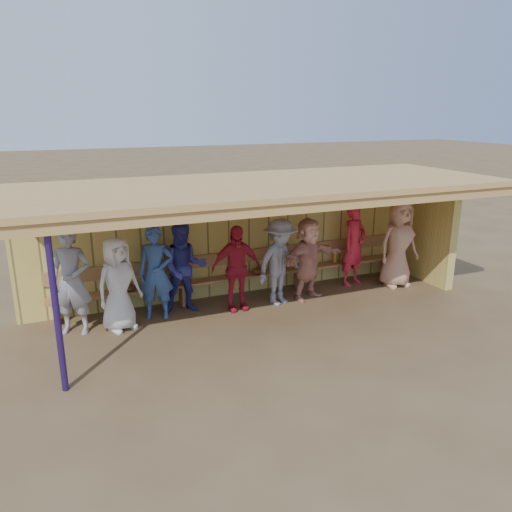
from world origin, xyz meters
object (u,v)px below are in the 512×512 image
(player_extra, at_px, (156,273))
(player_h, at_px, (398,244))
(player_e, at_px, (280,262))
(player_b, at_px, (118,284))
(player_a, at_px, (71,281))
(player_d, at_px, (236,268))
(bench, at_px, (242,271))
(player_c, at_px, (184,268))
(player_f, at_px, (308,259))
(player_g, at_px, (354,245))

(player_extra, bearing_deg, player_h, 15.23)
(player_extra, bearing_deg, player_e, 12.58)
(player_b, bearing_deg, player_a, 143.73)
(player_h, height_order, player_extra, player_h)
(player_a, relative_size, player_d, 1.13)
(bench, bearing_deg, player_a, -169.58)
(player_a, bearing_deg, player_c, 29.48)
(player_a, relative_size, player_f, 1.12)
(player_d, bearing_deg, player_e, -1.88)
(player_a, xyz_separation_m, player_extra, (1.45, 0.11, -0.07))
(player_c, xyz_separation_m, player_g, (3.82, 0.11, 0.03))
(bench, bearing_deg, player_c, -161.40)
(player_d, relative_size, player_f, 0.99)
(player_e, relative_size, player_g, 0.95)
(player_d, bearing_deg, player_g, 8.30)
(player_b, height_order, player_h, player_h)
(player_e, bearing_deg, player_b, 159.85)
(player_e, xyz_separation_m, player_h, (2.81, -0.05, 0.08))
(player_c, bearing_deg, player_f, 2.61)
(player_e, bearing_deg, bench, 104.31)
(player_extra, bearing_deg, player_b, -141.61)
(player_extra, bearing_deg, bench, 33.44)
(player_f, relative_size, player_g, 0.93)
(player_d, xyz_separation_m, player_extra, (-1.48, 0.20, 0.04))
(player_h, bearing_deg, player_d, 179.20)
(player_a, relative_size, player_h, 1.00)
(player_b, xyz_separation_m, player_g, (5.08, 0.43, 0.07))
(player_f, height_order, player_extra, player_extra)
(player_a, distance_m, player_extra, 1.46)
(player_d, bearing_deg, player_extra, 173.48)
(player_f, height_order, player_g, player_g)
(bench, bearing_deg, player_g, -7.61)
(player_c, distance_m, bench, 1.44)
(player_a, relative_size, player_e, 1.10)
(player_c, xyz_separation_m, player_d, (0.93, -0.26, -0.04))
(player_b, bearing_deg, player_extra, -5.04)
(player_b, bearing_deg, player_d, -23.43)
(player_extra, bearing_deg, player_a, -157.24)
(player_a, relative_size, player_g, 1.05)
(player_b, distance_m, player_e, 3.10)
(player_d, bearing_deg, bench, 62.16)
(player_f, relative_size, bench, 0.22)
(player_e, relative_size, player_h, 0.91)
(player_a, xyz_separation_m, player_c, (2.00, 0.17, -0.07))
(player_b, xyz_separation_m, player_f, (3.76, 0.06, 0.01))
(player_d, height_order, bench, player_d)
(bench, bearing_deg, player_e, -55.29)
(player_d, bearing_deg, player_b, -177.36)
(player_g, height_order, player_h, player_h)
(player_b, height_order, player_d, same)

